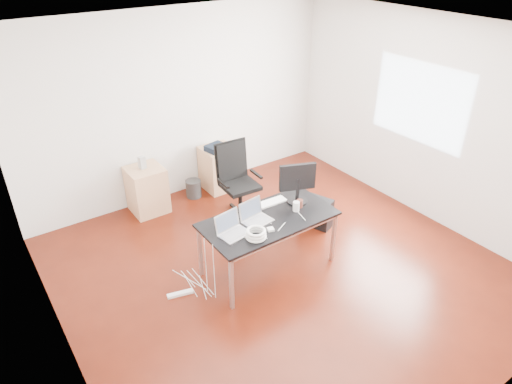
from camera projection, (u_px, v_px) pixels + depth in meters
room_shell at (287, 168)px, 4.99m from camera, size 5.00×5.00×5.00m
desk at (269, 222)px, 5.38m from camera, size 1.60×0.80×0.73m
office_chair at (237, 177)px, 6.50m from camera, size 0.51×0.53×1.08m
filing_cabinet_left at (147, 190)px, 6.70m from camera, size 0.50×0.50×0.70m
filing_cabinet_right at (219, 168)px, 7.31m from camera, size 0.50×0.50×0.70m
pc_tower at (316, 212)px, 6.42m from camera, size 0.35×0.49×0.44m
wastebasket at (194, 189)px, 7.15m from camera, size 0.31×0.31×0.28m
power_strip at (180, 294)px, 5.27m from camera, size 0.31×0.13×0.04m
laptop_left at (232, 229)px, 5.06m from camera, size 0.36×0.30×0.23m
laptop_right at (255, 216)px, 5.28m from camera, size 0.36×0.29×0.23m
monitor at (297, 181)px, 5.54m from camera, size 0.44×0.26×0.51m
keyboard at (270, 203)px, 5.63m from camera, size 0.45×0.16×0.02m
cup_white at (296, 206)px, 5.46m from camera, size 0.08×0.08×0.12m
cup_brown at (300, 204)px, 5.54m from camera, size 0.09×0.09×0.10m
cable_coil at (256, 234)px, 4.98m from camera, size 0.24×0.24×0.11m
power_adapter at (271, 229)px, 5.13m from camera, size 0.09×0.09×0.03m
speaker at (142, 163)px, 6.49m from camera, size 0.10×0.10×0.18m
navy_garment at (216, 148)px, 7.04m from camera, size 0.34×0.30×0.09m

